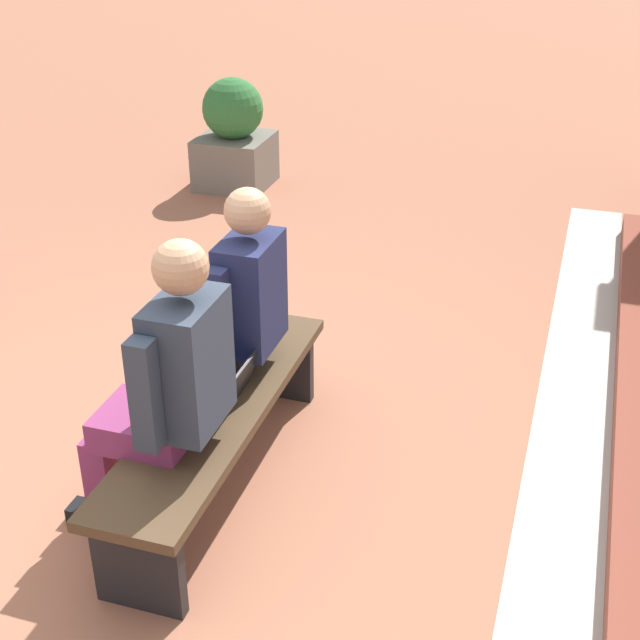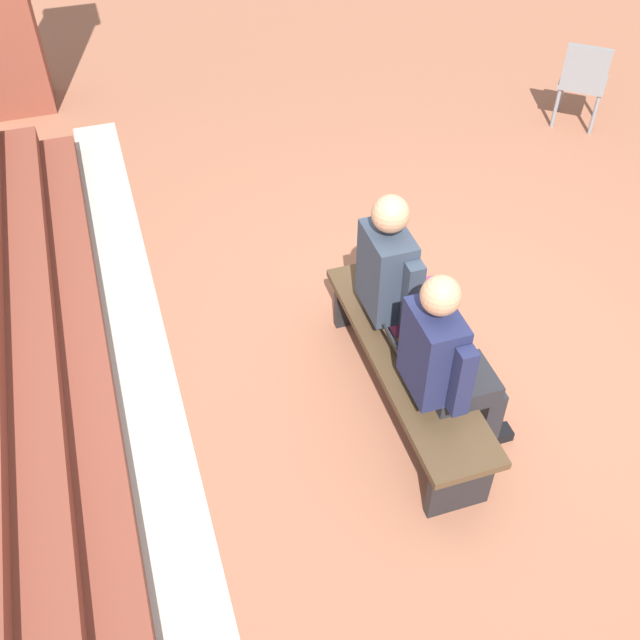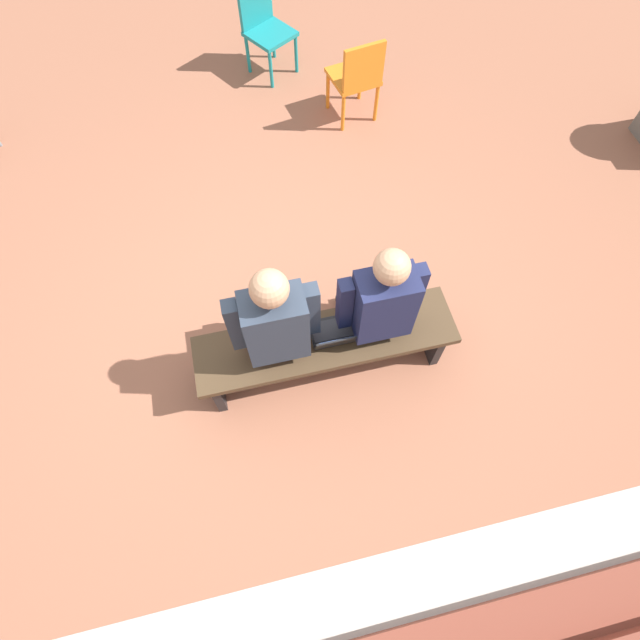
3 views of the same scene
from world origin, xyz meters
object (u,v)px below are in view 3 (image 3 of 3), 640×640
plastic_chair_near_bench_left (357,76)px  bench (326,345)px  person_student (377,300)px  person_adult (274,320)px  laptop (336,335)px  plastic_chair_foreground (264,25)px

plastic_chair_near_bench_left → bench: bearing=70.4°
person_student → person_adult: 0.68m
bench → laptop: laptop is taller
plastic_chair_near_bench_left → person_student: bearing=77.3°
person_adult → laptop: size_ratio=4.32×
plastic_chair_near_bench_left → laptop: bearing=71.7°
bench → person_adult: bearing=-12.1°
plastic_chair_foreground → plastic_chair_near_bench_left: (-0.70, 0.98, 0.00)m
person_student → bench: bearing=10.9°
bench → laptop: bearing=169.3°
laptop → plastic_chair_near_bench_left: (-0.86, -2.59, -0.02)m
person_student → person_adult: person_adult is taller
person_student → plastic_chair_near_bench_left: 2.59m
bench → plastic_chair_foreground: (-0.22, -3.56, 0.13)m
person_student → plastic_chair_near_bench_left: person_student is taller
plastic_chair_foreground → person_adult: bearing=81.2°
plastic_chair_foreground → person_student: bearing=92.2°
laptop → plastic_chair_foreground: (-0.15, -3.58, -0.02)m
person_adult → plastic_chair_near_bench_left: person_adult is taller
bench → person_adult: 0.50m
person_student → laptop: (0.29, 0.08, -0.22)m
person_adult → plastic_chair_near_bench_left: (-1.25, -2.51, -0.25)m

